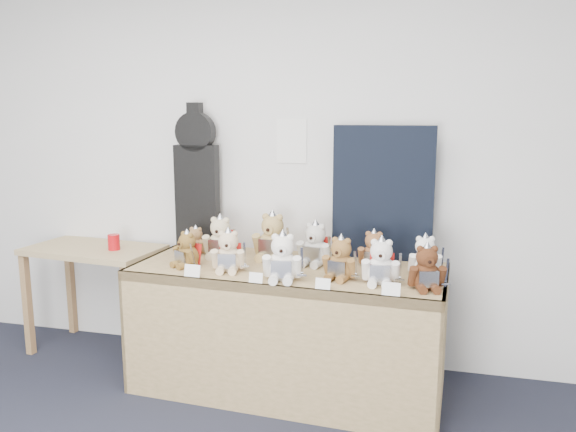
% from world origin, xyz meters
% --- Properties ---
extents(room_shell, '(6.00, 6.00, 6.00)m').
position_xyz_m(room_shell, '(0.40, 2.49, 1.55)').
color(room_shell, silver).
rests_on(room_shell, floor).
extents(display_table, '(1.95, 0.90, 0.80)m').
position_xyz_m(display_table, '(0.50, 1.93, 0.63)').
color(display_table, olive).
rests_on(display_table, floor).
extents(side_table, '(0.99, 0.62, 0.79)m').
position_xyz_m(side_table, '(-1.00, 2.21, 0.66)').
color(side_table, '#9C8054').
rests_on(side_table, floor).
extents(guitar_case, '(0.31, 0.10, 1.01)m').
position_xyz_m(guitar_case, '(-0.25, 2.37, 1.29)').
color(guitar_case, black).
rests_on(guitar_case, display_table).
extents(navy_board, '(0.65, 0.06, 0.86)m').
position_xyz_m(navy_board, '(1.04, 2.34, 1.23)').
color(navy_board, black).
rests_on(navy_board, display_table).
extents(red_cup, '(0.08, 0.08, 0.11)m').
position_xyz_m(red_cup, '(-0.81, 2.17, 0.84)').
color(red_cup, '#B60C12').
rests_on(red_cup, side_table).
extents(teddy_front_far_left, '(0.20, 0.20, 0.25)m').
position_xyz_m(teddy_front_far_left, '(-0.11, 1.86, 0.90)').
color(teddy_front_far_left, brown).
rests_on(teddy_front_far_left, display_table).
extents(teddy_front_left, '(0.24, 0.21, 0.28)m').
position_xyz_m(teddy_front_left, '(0.18, 1.83, 0.91)').
color(teddy_front_left, beige).
rests_on(teddy_front_left, display_table).
extents(teddy_front_centre, '(0.26, 0.22, 0.31)m').
position_xyz_m(teddy_front_centre, '(0.54, 1.73, 0.92)').
color(teddy_front_centre, white).
rests_on(teddy_front_centre, display_table).
extents(teddy_front_right, '(0.23, 0.21, 0.28)m').
position_xyz_m(teddy_front_right, '(0.85, 1.83, 0.91)').
color(teddy_front_right, brown).
rests_on(teddy_front_right, display_table).
extents(teddy_front_far_right, '(0.24, 0.20, 0.29)m').
position_xyz_m(teddy_front_far_right, '(1.09, 1.79, 0.91)').
color(teddy_front_far_right, silver).
rests_on(teddy_front_far_right, display_table).
extents(teddy_front_end, '(0.23, 0.20, 0.28)m').
position_xyz_m(teddy_front_end, '(1.33, 1.75, 0.91)').
color(teddy_front_end, '#4D2B1A').
rests_on(teddy_front_end, display_table).
extents(teddy_back_left, '(0.25, 0.21, 0.31)m').
position_xyz_m(teddy_back_left, '(0.01, 2.13, 0.92)').
color(teddy_back_left, beige).
rests_on(teddy_back_left, display_table).
extents(teddy_back_centre_left, '(0.28, 0.24, 0.34)m').
position_xyz_m(teddy_back_centre_left, '(0.35, 2.17, 0.93)').
color(teddy_back_centre_left, tan).
rests_on(teddy_back_centre_left, display_table).
extents(teddy_back_centre_right, '(0.25, 0.22, 0.30)m').
position_xyz_m(teddy_back_centre_right, '(0.65, 2.10, 0.92)').
color(teddy_back_centre_right, beige).
rests_on(teddy_back_centre_right, display_table).
extents(teddy_back_right, '(0.21, 0.17, 0.26)m').
position_xyz_m(teddy_back_right, '(1.01, 2.13, 0.90)').
color(teddy_back_right, brown).
rests_on(teddy_back_right, display_table).
extents(teddy_back_end, '(0.22, 0.19, 0.26)m').
position_xyz_m(teddy_back_end, '(1.32, 2.04, 0.90)').
color(teddy_back_end, white).
rests_on(teddy_back_end, display_table).
extents(teddy_back_far_left, '(0.17, 0.14, 0.21)m').
position_xyz_m(teddy_back_far_left, '(-0.19, 2.17, 0.88)').
color(teddy_back_far_left, olive).
rests_on(teddy_back_far_left, display_table).
extents(entry_card_a, '(0.10, 0.03, 0.07)m').
position_xyz_m(entry_card_a, '(0.02, 1.65, 0.83)').
color(entry_card_a, white).
rests_on(entry_card_a, display_table).
extents(entry_card_b, '(0.08, 0.02, 0.06)m').
position_xyz_m(entry_card_b, '(0.41, 1.63, 0.83)').
color(entry_card_b, white).
rests_on(entry_card_b, display_table).
extents(entry_card_c, '(0.08, 0.02, 0.06)m').
position_xyz_m(entry_card_c, '(0.80, 1.61, 0.83)').
color(entry_card_c, white).
rests_on(entry_card_c, display_table).
extents(entry_card_d, '(0.10, 0.03, 0.07)m').
position_xyz_m(entry_card_d, '(1.16, 1.59, 0.83)').
color(entry_card_d, white).
rests_on(entry_card_d, display_table).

